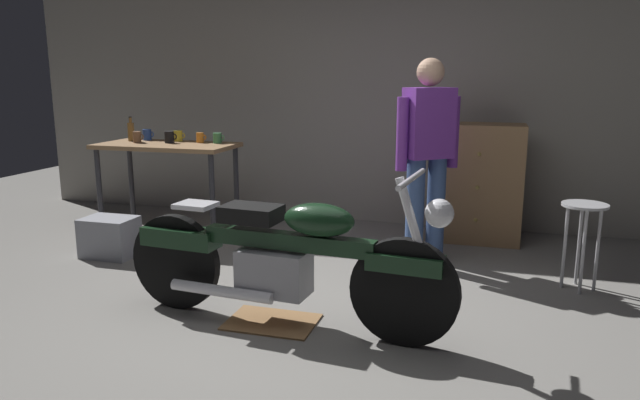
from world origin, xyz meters
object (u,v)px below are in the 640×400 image
object	(u,v)px
mug_brown_stoneware	(137,137)
storage_bin	(110,237)
motorcycle	(283,256)
shop_stool	(583,223)
mug_green_speckled	(218,138)
bottle	(131,131)
person_standing	(428,152)
mug_yellow_tall	(178,136)
wooden_dresser	(478,183)
mug_orange_travel	(200,138)
mug_black_matte	(170,137)
mug_blue_enamel	(147,135)

from	to	relation	value
mug_brown_stoneware	storage_bin	bearing A→B (deg)	-78.37
motorcycle	shop_stool	xyz separation A→B (m)	(1.85, 1.20, 0.05)
mug_green_speckled	motorcycle	bearing A→B (deg)	-54.39
motorcycle	bottle	world-z (taller)	bottle
person_standing	storage_bin	size ratio (longest dim) A/B	3.80
motorcycle	storage_bin	xyz separation A→B (m)	(-1.93, 0.93, -0.28)
person_standing	storage_bin	world-z (taller)	person_standing
mug_green_speckled	shop_stool	bearing A→B (deg)	-11.46
mug_yellow_tall	storage_bin	bearing A→B (deg)	-99.39
shop_stool	wooden_dresser	xyz separation A→B (m)	(-0.77, 1.14, 0.05)
mug_green_speckled	storage_bin	bearing A→B (deg)	-123.48
mug_green_speckled	mug_brown_stoneware	distance (m)	0.78
motorcycle	mug_orange_travel	distance (m)	2.44
wooden_dresser	storage_bin	bearing A→B (deg)	-154.83
mug_brown_stoneware	mug_black_matte	bearing A→B (deg)	13.04
storage_bin	mug_green_speckled	world-z (taller)	mug_green_speckled
person_standing	mug_yellow_tall	xyz separation A→B (m)	(-2.46, 0.36, 0.03)
motorcycle	mug_blue_enamel	bearing A→B (deg)	143.14
mug_yellow_tall	mug_green_speckled	bearing A→B (deg)	-5.97
mug_black_matte	bottle	distance (m)	0.45
mug_blue_enamel	mug_orange_travel	xyz separation A→B (m)	(0.61, -0.05, -0.01)
motorcycle	mug_brown_stoneware	distance (m)	2.71
storage_bin	mug_green_speckled	bearing A→B (deg)	56.52
mug_yellow_tall	shop_stool	bearing A→B (deg)	-10.79
motorcycle	wooden_dresser	distance (m)	2.59
person_standing	mug_black_matte	world-z (taller)	person_standing
wooden_dresser	bottle	world-z (taller)	bottle
wooden_dresser	bottle	xyz separation A→B (m)	(-3.30, -0.57, 0.45)
shop_stool	wooden_dresser	distance (m)	1.38
mug_blue_enamel	mug_brown_stoneware	size ratio (longest dim) A/B	1.06
mug_black_matte	mug_green_speckled	size ratio (longest dim) A/B	1.09
motorcycle	mug_black_matte	distance (m)	2.53
motorcycle	mug_blue_enamel	distance (m)	2.89
mug_green_speckled	mug_blue_enamel	bearing A→B (deg)	176.35
motorcycle	mug_brown_stoneware	bearing A→B (deg)	146.31
mug_black_matte	mug_green_speckled	bearing A→B (deg)	13.80
shop_stool	mug_brown_stoneware	bearing A→B (deg)	173.29
mug_orange_travel	wooden_dresser	bearing A→B (deg)	10.90
motorcycle	mug_green_speckled	distance (m)	2.33
mug_yellow_tall	bottle	world-z (taller)	bottle
shop_stool	motorcycle	bearing A→B (deg)	-146.94
shop_stool	wooden_dresser	size ratio (longest dim) A/B	0.58
mug_orange_travel	mug_yellow_tall	distance (m)	0.27
motorcycle	mug_green_speckled	xyz separation A→B (m)	(-1.32, 1.85, 0.50)
motorcycle	bottle	size ratio (longest dim) A/B	9.08
mug_blue_enamel	bottle	bearing A→B (deg)	-130.17
mug_blue_enamel	storage_bin	bearing A→B (deg)	-78.93
person_standing	mug_orange_travel	size ratio (longest dim) A/B	16.07
mug_blue_enamel	person_standing	bearing A→B (deg)	-7.42
motorcycle	mug_yellow_tall	bearing A→B (deg)	138.07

